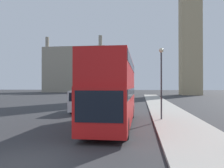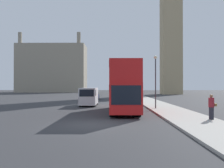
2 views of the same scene
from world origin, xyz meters
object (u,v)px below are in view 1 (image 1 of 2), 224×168
(red_double_decker_bus, at_px, (114,89))
(parked_sedan, at_px, (103,98))
(street_lamp, at_px, (161,72))
(clock_tower, at_px, (190,5))
(white_van, at_px, (85,100))

(red_double_decker_bus, distance_m, parked_sedan, 22.86)
(red_double_decker_bus, relative_size, parked_sedan, 2.35)
(street_lamp, distance_m, parked_sedan, 21.74)
(clock_tower, bearing_deg, white_van, -114.17)
(parked_sedan, bearing_deg, street_lamp, -67.87)
(clock_tower, bearing_deg, street_lamp, -104.47)
(clock_tower, distance_m, red_double_decker_bus, 62.58)
(clock_tower, xyz_separation_m, white_van, (-21.08, -46.96, -26.47))
(clock_tower, height_order, street_lamp, clock_tower)
(white_van, bearing_deg, parked_sedan, 92.13)
(street_lamp, height_order, parked_sedan, street_lamp)
(clock_tower, relative_size, street_lamp, 9.72)
(red_double_decker_bus, bearing_deg, white_van, 117.81)
(red_double_decker_bus, height_order, street_lamp, street_lamp)
(clock_tower, distance_m, street_lamp, 59.11)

